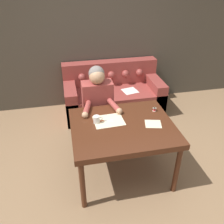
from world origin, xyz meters
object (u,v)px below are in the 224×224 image
at_px(person, 98,107).
at_px(scissors, 102,121).
at_px(dining_table, 122,130).
at_px(mug, 97,119).
at_px(couch, 113,95).
at_px(thread_spool, 154,109).

distance_m(person, scissors, 0.54).
height_order(dining_table, mug, mug).
relative_size(couch, scissors, 8.64).
xyz_separation_m(person, thread_spool, (0.66, -0.43, 0.13)).
distance_m(person, thread_spool, 0.80).
bearing_deg(dining_table, person, 106.25).
bearing_deg(couch, scissors, -106.93).
distance_m(dining_table, mug, 0.33).
bearing_deg(dining_table, couch, 82.02).
distance_m(dining_table, person, 0.68).
xyz_separation_m(dining_table, thread_spool, (0.47, 0.22, 0.10)).
height_order(couch, mug, couch).
xyz_separation_m(couch, scissors, (-0.44, -1.44, 0.43)).
xyz_separation_m(dining_table, scissors, (-0.22, 0.13, 0.08)).
bearing_deg(thread_spool, dining_table, -155.02).
xyz_separation_m(dining_table, couch, (0.22, 1.57, -0.36)).
bearing_deg(mug, thread_spool, 8.15).
relative_size(person, thread_spool, 27.24).
relative_size(couch, thread_spool, 38.21).
xyz_separation_m(person, mug, (-0.10, -0.54, 0.16)).
height_order(couch, thread_spool, couch).
relative_size(scissors, thread_spool, 4.42).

